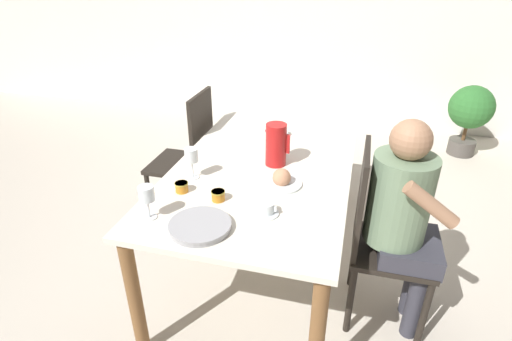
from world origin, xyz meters
The scene contains 16 objects.
ground_plane centered at (0.00, 0.00, 0.00)m, with size 20.00×20.00×0.00m, color beige.
wall_back centered at (0.00, 2.74, 1.30)m, with size 10.00×0.06×2.60m.
dining_table centered at (0.00, 0.00, 0.67)m, with size 1.01×1.96×0.76m.
chair_person_side centered at (0.68, -0.33, 0.53)m, with size 0.42×0.42×1.02m.
chair_opposite centered at (-0.68, 0.31, 0.53)m, with size 0.42×0.42×1.02m.
person_seated centered at (0.78, -0.37, 0.72)m, with size 0.39×0.41×1.20m.
red_pitcher centered at (0.06, -0.09, 0.89)m, with size 0.15×0.12×0.25m.
wine_glass_water centered at (-0.34, -0.37, 0.89)m, with size 0.07×0.07×0.17m.
wine_glass_juice centered at (-0.38, -0.79, 0.88)m, with size 0.07×0.07×0.17m.
teacup_near_person centered at (0.14, -0.62, 0.79)m, with size 0.12×0.12×0.06m.
teacup_across centered at (0.01, 0.34, 0.79)m, with size 0.12×0.12×0.06m.
serving_tray centered at (-0.12, -0.81, 0.78)m, with size 0.28×0.28×0.03m.
bread_plate centered at (0.15, -0.32, 0.79)m, with size 0.22×0.22×0.10m.
jam_jar_amber centered at (-0.12, -0.56, 0.79)m, with size 0.07×0.07×0.05m.
jam_jar_red centered at (-0.33, -0.53, 0.79)m, with size 0.07×0.07×0.05m.
potted_plant centered at (1.59, 2.14, 0.46)m, with size 0.43×0.43×0.73m.
Camera 1 is at (0.50, -2.15, 1.82)m, focal length 28.00 mm.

